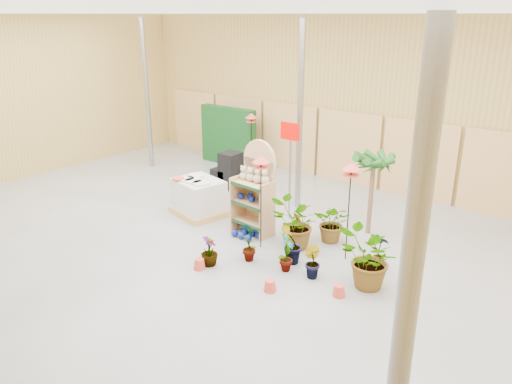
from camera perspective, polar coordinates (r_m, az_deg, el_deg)
room at (r=9.76m, az=-3.57°, el=6.19°), size 15.20×12.10×4.70m
display_shelf at (r=10.61m, az=0.10°, el=0.10°), size 0.89×0.60×2.04m
teddy_bears at (r=10.41m, az=-0.12°, el=1.80°), size 0.75×0.20×0.32m
gazing_balls_shelf at (r=10.56m, az=-0.33°, el=-0.73°), size 0.75×0.26×0.14m
gazing_balls_floor at (r=10.62m, az=-1.06°, el=-4.86°), size 0.63×0.39×0.15m
pallet_stack at (r=11.78m, az=-6.59°, el=-0.61°), size 1.38×1.23×0.89m
charcoal_planters at (r=13.57m, az=-3.22°, el=2.20°), size 0.80×0.50×1.00m
trellis_stock at (r=15.64m, az=-3.20°, el=6.39°), size 2.00×0.30×1.80m
offer_sign at (r=11.42m, az=3.89°, el=4.85°), size 0.50×0.08×2.20m
bird_table_front at (r=9.59m, az=0.58°, el=3.43°), size 0.34×0.34×1.94m
bird_table_right at (r=9.24m, az=10.83°, el=2.52°), size 0.34×0.34×1.95m
bird_table_back at (r=14.10m, az=-0.53°, el=8.47°), size 0.34×0.34×1.88m
palm at (r=10.60m, az=13.30°, el=3.43°), size 0.70×0.70×1.88m
potted_plant_0 at (r=9.53m, az=-0.71°, el=-5.65°), size 0.46×0.35×0.81m
potted_plant_1 at (r=9.46m, az=4.01°, el=-6.11°), size 0.47×0.51×0.75m
potted_plant_2 at (r=10.01m, az=4.56°, el=-3.73°), size 1.10×1.17×1.04m
potted_plant_4 at (r=9.58m, az=13.91°, el=-6.44°), size 0.41×0.30×0.72m
potted_plant_5 at (r=10.58m, az=4.97°, el=-3.72°), size 0.39×0.41×0.59m
potted_plant_6 at (r=10.44m, az=8.78°, el=-3.47°), size 0.93×0.87×0.84m
potted_plant_7 at (r=9.46m, az=-5.37°, el=-6.75°), size 0.46×0.46×0.58m
potted_plant_8 at (r=9.18m, az=3.47°, el=-6.86°), size 0.44×0.49×0.78m
potted_plant_9 at (r=9.07m, az=6.37°, el=-7.93°), size 0.41×0.38×0.60m
potted_plant_10 at (r=8.76m, az=12.73°, el=-7.59°), size 1.17×1.24×1.08m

